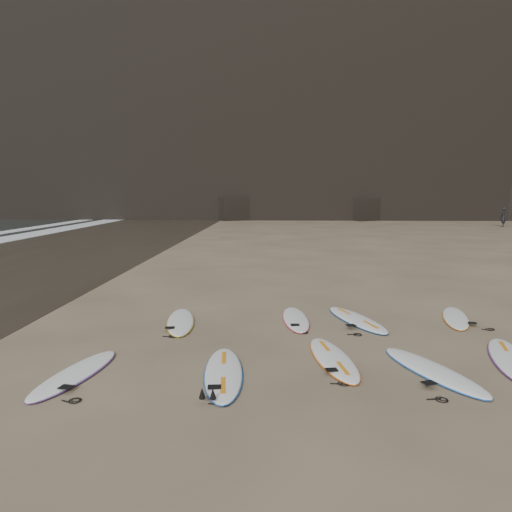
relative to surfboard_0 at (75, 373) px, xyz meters
The scene contains 12 objects.
ground 4.69m from the surfboard_0, 10.56° to the left, with size 240.00×240.00×0.00m, color #897559.
headland 60.94m from the surfboard_0, 60.18° to the left, with size 170.00×101.00×63.47m.
surfboard_0 is the anchor object (origin of this frame).
surfboard_1 2.50m from the surfboard_0, ahead, with size 0.63×2.61×0.09m, color white.
surfboard_2 4.53m from the surfboard_0, 11.86° to the left, with size 0.61×2.53×0.09m, color white.
surfboard_3 6.08m from the surfboard_0, ahead, with size 0.62×2.59×0.09m, color white.
surfboard_4 7.74m from the surfboard_0, ahead, with size 0.63×2.61×0.09m, color white.
surfboard_5 3.62m from the surfboard_0, 71.69° to the left, with size 0.61×2.52×0.09m, color white.
surfboard_6 5.39m from the surfboard_0, 44.28° to the left, with size 0.57×2.39×0.09m, color white.
surfboard_7 6.52m from the surfboard_0, 35.35° to the left, with size 0.64×2.65×0.10m, color white.
surfboard_8 8.75m from the surfboard_0, 27.54° to the left, with size 0.55×2.31×0.08m, color white.
person_a 42.71m from the surfboard_0, 57.32° to the left, with size 0.62×0.41×1.70m, color black.
Camera 1 is at (-1.25, -8.81, 3.09)m, focal length 35.00 mm.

